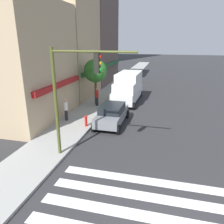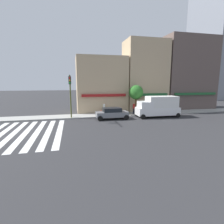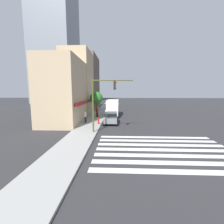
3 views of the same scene
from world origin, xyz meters
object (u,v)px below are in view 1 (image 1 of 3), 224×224
sedan_grey (112,114)px  box_truck_white (128,87)px  pedestrian_white_shirt (66,109)px  traffic_signal (72,86)px  street_tree (95,71)px  pedestrian_red_jacket (97,96)px  fire_hydrant (86,120)px

sedan_grey → box_truck_white: bearing=0.1°
sedan_grey → pedestrian_white_shirt: size_ratio=2.49×
traffic_signal → pedestrian_white_shirt: (5.06, 2.99, -3.02)m
traffic_signal → pedestrian_white_shirt: size_ratio=3.39×
traffic_signal → street_tree: traffic_signal is taller
traffic_signal → pedestrian_white_shirt: traffic_signal is taller
pedestrian_red_jacket → street_tree: 2.45m
box_truck_white → fire_hydrant: (-8.18, 1.70, -0.97)m
traffic_signal → box_truck_white: (12.42, -0.70, -2.51)m
sedan_grey → pedestrian_white_shirt: pedestrian_white_shirt is taller
sedan_grey → pedestrian_red_jacket: 4.84m
box_truck_white → street_tree: (-2.41, 2.80, 1.89)m
pedestrian_white_shirt → street_tree: size_ratio=0.40×
pedestrian_white_shirt → fire_hydrant: size_ratio=2.10×
pedestrian_red_jacket → street_tree: size_ratio=0.40×
sedan_grey → fire_hydrant: size_ratio=5.23×
traffic_signal → sedan_grey: bearing=-7.2°
pedestrian_white_shirt → box_truck_white: bearing=-11.8°
fire_hydrant → pedestrian_red_jacket: bearing=9.1°
sedan_grey → pedestrian_white_shirt: bearing=96.8°
sedan_grey → pedestrian_red_jacket: size_ratio=2.49×
pedestrian_white_shirt → sedan_grey: bearing=-68.4°
pedestrian_red_jacket → fire_hydrant: 5.45m
traffic_signal → pedestrian_red_jacket: (9.60, 1.86, -3.02)m
fire_hydrant → sedan_grey: bearing=-53.7°
traffic_signal → box_truck_white: 12.69m
pedestrian_red_jacket → street_tree: street_tree is taller
pedestrian_red_jacket → street_tree: (0.40, 0.24, 2.40)m
traffic_signal → street_tree: bearing=11.9°
sedan_grey → pedestrian_red_jacket: (4.11, 2.56, 0.23)m
pedestrian_red_jacket → box_truck_white: bearing=105.1°
box_truck_white → fire_hydrant: 8.41m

